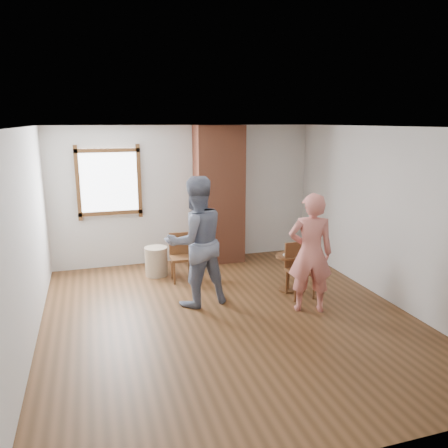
{
  "coord_description": "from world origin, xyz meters",
  "views": [
    {
      "loc": [
        -1.72,
        -5.35,
        2.68
      ],
      "look_at": [
        0.18,
        0.8,
        1.15
      ],
      "focal_mm": 35.0,
      "sensor_mm": 36.0,
      "label": 1
    }
  ],
  "objects_px": {
    "stoneware_crock": "(156,261)",
    "side_table": "(288,267)",
    "man": "(196,242)",
    "person_pink": "(310,253)",
    "dining_chair_right": "(299,267)",
    "dining_chair_left": "(181,254)"
  },
  "relations": [
    {
      "from": "dining_chair_right",
      "to": "side_table",
      "type": "height_order",
      "value": "dining_chair_right"
    },
    {
      "from": "dining_chair_left",
      "to": "person_pink",
      "type": "relative_size",
      "value": 0.47
    },
    {
      "from": "stoneware_crock",
      "to": "side_table",
      "type": "height_order",
      "value": "side_table"
    },
    {
      "from": "side_table",
      "to": "man",
      "type": "distance_m",
      "value": 1.62
    },
    {
      "from": "side_table",
      "to": "man",
      "type": "height_order",
      "value": "man"
    },
    {
      "from": "dining_chair_left",
      "to": "man",
      "type": "relative_size",
      "value": 0.42
    },
    {
      "from": "man",
      "to": "person_pink",
      "type": "height_order",
      "value": "man"
    },
    {
      "from": "dining_chair_left",
      "to": "person_pink",
      "type": "xyz_separation_m",
      "value": [
        1.5,
        -1.78,
        0.41
      ]
    },
    {
      "from": "person_pink",
      "to": "dining_chair_right",
      "type": "bearing_deg",
      "value": -82.14
    },
    {
      "from": "person_pink",
      "to": "side_table",
      "type": "bearing_deg",
      "value": -72.95
    },
    {
      "from": "dining_chair_right",
      "to": "person_pink",
      "type": "relative_size",
      "value": 0.48
    },
    {
      "from": "dining_chair_left",
      "to": "man",
      "type": "distance_m",
      "value": 1.18
    },
    {
      "from": "side_table",
      "to": "stoneware_crock",
      "type": "bearing_deg",
      "value": 144.83
    },
    {
      "from": "person_pink",
      "to": "stoneware_crock",
      "type": "bearing_deg",
      "value": -28.91
    },
    {
      "from": "stoneware_crock",
      "to": "side_table",
      "type": "relative_size",
      "value": 0.85
    },
    {
      "from": "dining_chair_right",
      "to": "side_table",
      "type": "bearing_deg",
      "value": 112.06
    },
    {
      "from": "dining_chair_right",
      "to": "person_pink",
      "type": "bearing_deg",
      "value": -100.65
    },
    {
      "from": "dining_chair_right",
      "to": "man",
      "type": "xyz_separation_m",
      "value": [
        -1.6,
        0.15,
        0.49
      ]
    },
    {
      "from": "dining_chair_left",
      "to": "man",
      "type": "height_order",
      "value": "man"
    },
    {
      "from": "person_pink",
      "to": "dining_chair_left",
      "type": "bearing_deg",
      "value": -30.46
    },
    {
      "from": "stoneware_crock",
      "to": "person_pink",
      "type": "relative_size",
      "value": 0.3
    },
    {
      "from": "dining_chair_left",
      "to": "side_table",
      "type": "relative_size",
      "value": 1.35
    }
  ]
}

